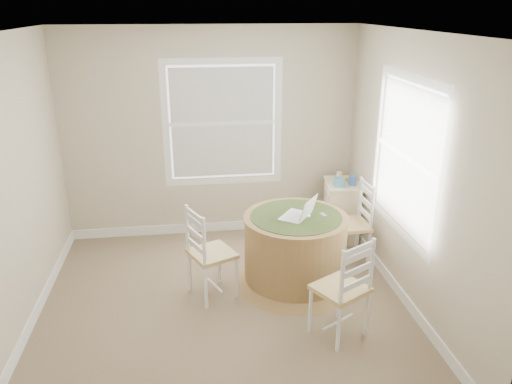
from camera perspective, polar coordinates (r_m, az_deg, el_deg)
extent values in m
cube|color=#807251|center=(5.08, -3.64, -13.09)|extent=(3.60, 3.60, 0.02)
cube|color=white|center=(4.23, -4.48, 17.89)|extent=(3.60, 3.60, 0.02)
cube|color=#BEB596|center=(6.22, -5.21, 6.53)|extent=(3.60, 0.02, 2.60)
cube|color=#BEB596|center=(2.86, -1.39, -11.27)|extent=(3.60, 0.02, 2.60)
cube|color=#BEB596|center=(4.74, -26.39, -0.15)|extent=(0.02, 3.60, 2.60)
cube|color=#BEB596|center=(4.94, 17.43, 1.88)|extent=(0.02, 3.60, 2.60)
cube|color=white|center=(6.61, -4.86, -3.98)|extent=(3.60, 0.02, 0.12)
cube|color=white|center=(5.26, -24.01, -12.86)|extent=(0.02, 3.60, 0.12)
cube|color=white|center=(5.44, 15.83, -10.59)|extent=(0.02, 3.60, 0.12)
cylinder|color=olive|center=(5.28, 4.49, -6.30)|extent=(1.06, 1.06, 0.69)
cone|color=olive|center=(5.46, 4.38, -9.89)|extent=(1.26, 1.26, 0.08)
cylinder|color=olive|center=(5.14, 4.59, -2.97)|extent=(1.08, 1.08, 0.03)
cylinder|color=#3D5324|center=(5.13, 4.60, -2.80)|extent=(0.94, 0.94, 0.01)
cone|color=#3D5324|center=(5.15, 4.58, -3.38)|extent=(1.04, 1.04, 0.10)
cube|color=white|center=(5.12, 4.46, -2.80)|extent=(0.39, 0.41, 0.02)
cube|color=silver|center=(5.12, 4.46, -2.70)|extent=(0.27, 0.30, 0.00)
cube|color=black|center=(5.03, 6.02, -1.88)|extent=(0.25, 0.31, 0.22)
ellipsoid|color=white|center=(5.14, 5.90, -2.66)|extent=(0.09, 0.11, 0.03)
cube|color=#B7BABF|center=(5.19, 7.70, -2.61)|extent=(0.07, 0.10, 0.02)
cube|color=black|center=(5.25, 6.12, -2.21)|extent=(0.07, 0.07, 0.02)
cube|color=beige|center=(6.38, 9.72, -2.20)|extent=(0.46, 0.58, 0.73)
cube|color=beige|center=(6.25, 9.93, 0.96)|extent=(0.49, 0.62, 0.02)
cube|color=beige|center=(6.44, 7.91, -3.99)|extent=(0.07, 0.45, 0.16)
cube|color=beige|center=(6.35, 8.01, -2.17)|extent=(0.07, 0.45, 0.16)
cube|color=beige|center=(6.27, 8.11, -0.37)|extent=(0.07, 0.45, 0.16)
cube|color=#508EB7|center=(6.11, 9.51, 1.13)|extent=(0.14, 0.14, 0.10)
cube|color=gold|center=(6.31, 10.22, 1.52)|extent=(0.16, 0.12, 0.06)
cube|color=#3861A9|center=(6.17, 10.94, 1.33)|extent=(0.09, 0.09, 0.12)
cylinder|color=beige|center=(6.36, 9.51, 1.86)|extent=(0.07, 0.07, 0.09)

